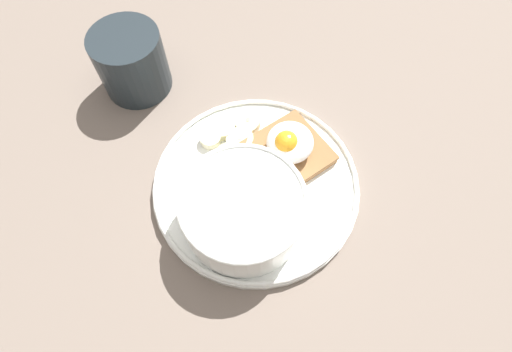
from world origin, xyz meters
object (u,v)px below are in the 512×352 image
(oatmeal_bowl, at_px, (243,210))
(poached_egg, at_px, (289,142))
(banana_slice_inner, at_px, (210,139))
(banana_slice_right, at_px, (222,127))
(banana_slice_back, at_px, (248,122))
(coffee_mug, at_px, (131,62))
(banana_slice_left, at_px, (240,140))
(toast_slice, at_px, (289,152))
(banana_slice_front, at_px, (228,155))

(oatmeal_bowl, height_order, poached_egg, oatmeal_bowl)
(banana_slice_inner, bearing_deg, banana_slice_right, 169.90)
(banana_slice_back, bearing_deg, coffee_mug, -87.62)
(banana_slice_back, distance_m, banana_slice_right, 0.04)
(oatmeal_bowl, relative_size, coffee_mug, 1.50)
(banana_slice_left, bearing_deg, oatmeal_bowl, 32.28)
(toast_slice, xyz_separation_m, banana_slice_front, (0.04, -0.07, 0.00))
(banana_slice_inner, height_order, coffee_mug, coffee_mug)
(poached_egg, height_order, banana_slice_front, poached_egg)
(oatmeal_bowl, height_order, banana_slice_inner, oatmeal_bowl)
(oatmeal_bowl, relative_size, banana_slice_front, 3.46)
(banana_slice_inner, bearing_deg, banana_slice_left, 115.01)
(banana_slice_inner, bearing_deg, oatmeal_bowl, 51.20)
(banana_slice_front, distance_m, banana_slice_inner, 0.03)
(toast_slice, distance_m, poached_egg, 0.03)
(poached_egg, relative_size, coffee_mug, 0.62)
(banana_slice_front, height_order, banana_slice_inner, banana_slice_front)
(banana_slice_back, relative_size, banana_slice_inner, 1.27)
(oatmeal_bowl, bearing_deg, banana_slice_right, -137.54)
(toast_slice, bearing_deg, coffee_mug, -91.76)
(banana_slice_inner, relative_size, coffee_mug, 0.35)
(poached_egg, distance_m, banana_slice_front, 0.08)
(poached_egg, distance_m, banana_slice_left, 0.07)
(banana_slice_front, distance_m, banana_slice_back, 0.06)
(toast_slice, distance_m, coffee_mug, 0.25)
(poached_egg, height_order, banana_slice_left, poached_egg)
(banana_slice_back, distance_m, coffee_mug, 0.18)
(poached_egg, relative_size, banana_slice_left, 1.32)
(banana_slice_front, bearing_deg, banana_slice_inner, -106.80)
(banana_slice_left, relative_size, coffee_mug, 0.47)
(oatmeal_bowl, height_order, banana_slice_front, oatmeal_bowl)
(banana_slice_right, relative_size, coffee_mug, 0.46)
(toast_slice, height_order, banana_slice_front, banana_slice_front)
(oatmeal_bowl, relative_size, banana_slice_right, 3.28)
(toast_slice, xyz_separation_m, poached_egg, (0.00, -0.00, 0.03))
(oatmeal_bowl, distance_m, banana_slice_left, 0.11)
(banana_slice_left, distance_m, coffee_mug, 0.19)
(banana_slice_right, relative_size, banana_slice_inner, 1.30)
(toast_slice, relative_size, poached_egg, 2.08)
(oatmeal_bowl, distance_m, coffee_mug, 0.27)
(banana_slice_right, bearing_deg, oatmeal_bowl, 42.46)
(banana_slice_front, relative_size, coffee_mug, 0.43)
(poached_egg, bearing_deg, banana_slice_back, -103.54)
(oatmeal_bowl, distance_m, poached_egg, 0.10)
(toast_slice, distance_m, banana_slice_back, 0.07)
(toast_slice, relative_size, banana_slice_front, 2.98)
(poached_egg, bearing_deg, oatmeal_bowl, -2.83)
(coffee_mug, bearing_deg, poached_egg, 87.90)
(poached_egg, xyz_separation_m, banana_slice_inner, (0.03, -0.10, -0.03))
(banana_slice_left, bearing_deg, coffee_mug, -96.87)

